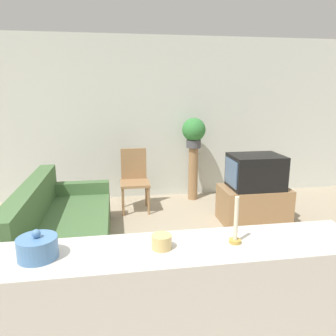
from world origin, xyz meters
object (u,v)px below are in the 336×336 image
Objects in this scene: couch at (62,231)px; wooden_chair at (134,177)px; decorative_bowl at (38,247)px; potted_plant at (194,131)px; television at (255,172)px.

wooden_chair reaches higher than couch.
decorative_bowl is at bearing -83.67° from couch.
decorative_bowl is (-1.70, -3.61, -0.13)m from potted_plant.
television is 1.45× the size of potted_plant.
potted_plant reaches higher than decorative_bowl.
television is 1.81m from wooden_chair.
couch is 2.21× the size of wooden_chair.
potted_plant is at bearing 40.66° from couch.
couch is at bearing 96.33° from decorative_bowl.
decorative_bowl is at bearing -115.24° from potted_plant.
couch is 2.11m from decorative_bowl.
wooden_chair is at bearing 55.48° from couch.
potted_plant is at bearing 118.75° from television.
decorative_bowl reaches higher than television.
couch is 2.62m from television.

